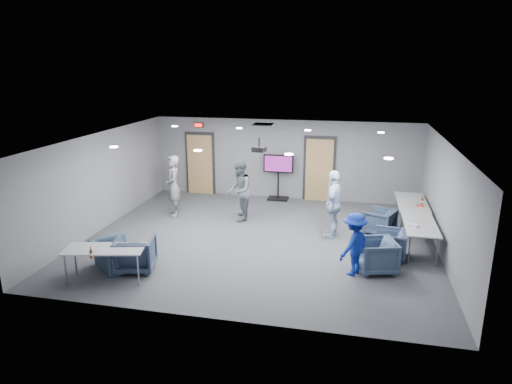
% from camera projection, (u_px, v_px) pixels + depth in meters
% --- Properties ---
extents(floor, '(9.00, 9.00, 0.00)m').
position_uv_depth(floor, '(260.00, 239.00, 12.11)').
color(floor, '#323439').
rests_on(floor, ground).
extents(ceiling, '(9.00, 9.00, 0.00)m').
position_uv_depth(ceiling, '(260.00, 138.00, 11.37)').
color(ceiling, silver).
rests_on(ceiling, wall_back).
extents(wall_back, '(9.00, 0.02, 2.70)m').
position_uv_depth(wall_back, '(284.00, 160.00, 15.50)').
color(wall_back, slate).
rests_on(wall_back, floor).
extents(wall_front, '(9.00, 0.02, 2.70)m').
position_uv_depth(wall_front, '(212.00, 250.00, 7.98)').
color(wall_front, slate).
rests_on(wall_front, floor).
extents(wall_left, '(0.02, 8.00, 2.70)m').
position_uv_depth(wall_left, '(102.00, 181.00, 12.67)').
color(wall_left, slate).
rests_on(wall_left, floor).
extents(wall_right, '(0.02, 8.00, 2.70)m').
position_uv_depth(wall_right, '(445.00, 202.00, 10.81)').
color(wall_right, slate).
rests_on(wall_right, floor).
extents(door_left, '(1.06, 0.17, 2.24)m').
position_uv_depth(door_left, '(200.00, 164.00, 16.15)').
color(door_left, black).
rests_on(door_left, wall_back).
extents(door_right, '(1.06, 0.17, 2.24)m').
position_uv_depth(door_right, '(319.00, 170.00, 15.28)').
color(door_right, black).
rests_on(door_right, wall_back).
extents(exit_sign, '(0.32, 0.08, 0.16)m').
position_uv_depth(exit_sign, '(199.00, 125.00, 15.76)').
color(exit_sign, black).
rests_on(exit_sign, wall_back).
extents(hvac_diffuser, '(0.60, 0.60, 0.03)m').
position_uv_depth(hvac_diffuser, '(263.00, 124.00, 14.11)').
color(hvac_diffuser, black).
rests_on(hvac_diffuser, ceiling).
extents(downlights, '(6.18, 3.78, 0.02)m').
position_uv_depth(downlights, '(260.00, 139.00, 11.38)').
color(downlights, white).
rests_on(downlights, ceiling).
extents(person_a, '(0.71, 0.81, 1.85)m').
position_uv_depth(person_a, '(173.00, 186.00, 13.81)').
color(person_a, gray).
rests_on(person_a, floor).
extents(person_b, '(0.85, 1.00, 1.83)m').
position_uv_depth(person_b, '(239.00, 190.00, 13.37)').
color(person_b, '#556066').
rests_on(person_b, floor).
extents(person_c, '(0.59, 1.12, 1.83)m').
position_uv_depth(person_c, '(333.00, 204.00, 12.07)').
color(person_c, silver).
rests_on(person_c, floor).
extents(person_d, '(0.92, 1.05, 1.41)m').
position_uv_depth(person_d, '(354.00, 244.00, 9.94)').
color(person_d, navy).
rests_on(person_d, floor).
extents(chair_right_a, '(0.99, 0.98, 0.69)m').
position_uv_depth(chair_right_a, '(379.00, 221.00, 12.45)').
color(chair_right_a, '#344159').
rests_on(chair_right_a, floor).
extents(chair_right_b, '(0.84, 0.82, 0.69)m').
position_uv_depth(chair_right_b, '(390.00, 244.00, 10.90)').
color(chair_right_b, '#3A4764').
rests_on(chair_right_b, floor).
extents(chair_right_c, '(1.01, 1.00, 0.75)m').
position_uv_depth(chair_right_c, '(376.00, 256.00, 10.17)').
color(chair_right_c, '#3B4B65').
rests_on(chair_right_c, floor).
extents(chair_front_a, '(1.02, 1.04, 0.78)m').
position_uv_depth(chair_front_a, '(135.00, 254.00, 10.23)').
color(chair_front_a, '#313D56').
rests_on(chair_front_a, floor).
extents(chair_front_b, '(1.31, 1.29, 0.64)m').
position_uv_depth(chair_front_b, '(115.00, 254.00, 10.36)').
color(chair_front_b, '#334458').
rests_on(chair_front_b, floor).
extents(table_right_a, '(0.81, 1.96, 0.73)m').
position_uv_depth(table_right_a, '(412.00, 203.00, 12.95)').
color(table_right_a, '#AAACAF').
rests_on(table_right_a, floor).
extents(table_right_b, '(0.77, 1.84, 0.73)m').
position_uv_depth(table_right_b, '(420.00, 225.00, 11.16)').
color(table_right_b, '#AAACAF').
rests_on(table_right_b, floor).
extents(table_front_left, '(1.78, 1.05, 0.73)m').
position_uv_depth(table_front_left, '(104.00, 250.00, 9.67)').
color(table_front_left, '#AAACAF').
rests_on(table_front_left, floor).
extents(bottle_front, '(0.06, 0.06, 0.25)m').
position_uv_depth(bottle_front, '(91.00, 254.00, 9.15)').
color(bottle_front, '#4F260D').
rests_on(bottle_front, table_front_left).
extents(bottle_right, '(0.07, 0.07, 0.25)m').
position_uv_depth(bottle_right, '(422.00, 201.00, 12.62)').
color(bottle_right, '#4F260D').
rests_on(bottle_right, table_right_a).
extents(snack_box, '(0.20, 0.16, 0.04)m').
position_uv_depth(snack_box, '(420.00, 206.00, 12.48)').
color(snack_box, '#BC392F').
rests_on(snack_box, table_right_a).
extents(wrapper, '(0.27, 0.22, 0.05)m').
position_uv_depth(wrapper, '(413.00, 225.00, 10.95)').
color(wrapper, silver).
rests_on(wrapper, table_right_b).
extents(tv_stand, '(1.02, 0.48, 1.56)m').
position_uv_depth(tv_stand, '(278.00, 174.00, 15.42)').
color(tv_stand, black).
rests_on(tv_stand, floor).
extents(projector, '(0.36, 0.34, 0.35)m').
position_uv_depth(projector, '(259.00, 149.00, 11.59)').
color(projector, black).
rests_on(projector, ceiling).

